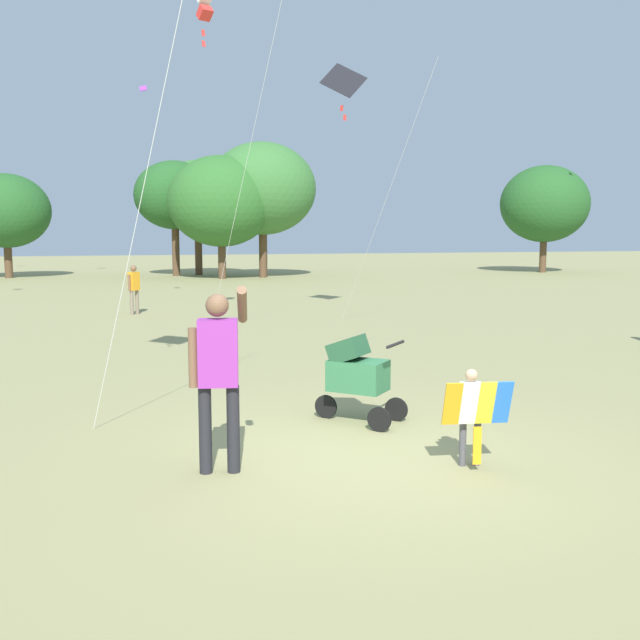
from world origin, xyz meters
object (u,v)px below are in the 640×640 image
Objects in this scene: kite_green_novelty at (205,8)px; person_red_shirt at (134,285)px; person_adult_flyer at (218,366)px; stroller at (356,371)px; child_with_butterfly_kite at (472,408)px; kite_orange_delta at (345,87)px.

person_red_shirt is (-1.68, 3.33, -6.27)m from kite_green_novelty.
person_red_shirt is at bearing 92.89° from person_adult_flyer.
person_red_shirt is at bearing 116.73° from kite_green_novelty.
person_adult_flyer is 1.69× the size of stroller.
child_with_butterfly_kite is at bearing -72.62° from stroller.
stroller is at bearing 107.38° from child_with_butterfly_kite.
person_adult_flyer is at bearing -141.78° from stroller.
person_red_shirt is (-5.14, 2.38, -4.93)m from kite_orange_delta.
stroller is at bearing -105.68° from kite_orange_delta.
person_red_shirt is at bearing 155.10° from kite_orange_delta.
person_adult_flyer is at bearing 169.28° from child_with_butterfly_kite.
kite_orange_delta is 4.84× the size of person_red_shirt.
person_adult_flyer is at bearing -112.09° from kite_orange_delta.
kite_green_novelty is 7.29m from person_red_shirt.
child_with_butterfly_kite is 14.15m from person_red_shirt.
person_adult_flyer is 0.27× the size of kite_orange_delta.
stroller is (1.77, 1.39, -0.40)m from person_adult_flyer.
stroller is at bearing -78.49° from person_red_shirt.
stroller is 10.82m from kite_green_novelty.
stroller is 0.16× the size of kite_orange_delta.
child_with_butterfly_kite is 12.72m from kite_orange_delta.
kite_green_novelty reaches higher than person_adult_flyer.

